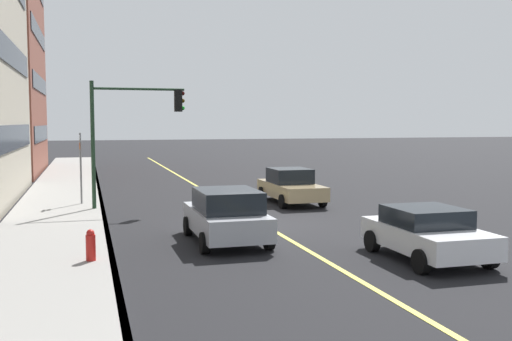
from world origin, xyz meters
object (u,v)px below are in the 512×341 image
(car_silver, at_px, (226,215))
(traffic_light_mast, at_px, (130,122))
(car_white, at_px, (427,232))
(street_sign_post, at_px, (81,164))
(car_tan, at_px, (291,186))
(fire_hydrant, at_px, (91,248))

(car_silver, xyz_separation_m, traffic_light_mast, (7.27, 2.25, 2.76))
(car_silver, distance_m, traffic_light_mast, 8.10)
(car_silver, height_order, traffic_light_mast, traffic_light_mast)
(car_white, bearing_deg, street_sign_post, 35.24)
(car_tan, bearing_deg, traffic_light_mast, 92.75)
(car_white, bearing_deg, fire_hydrant, 78.94)
(car_silver, relative_size, street_sign_post, 1.33)
(car_white, height_order, car_tan, car_tan)
(fire_hydrant, bearing_deg, car_silver, -63.89)
(car_silver, bearing_deg, fire_hydrant, 116.11)
(car_white, height_order, fire_hydrant, car_white)
(traffic_light_mast, bearing_deg, car_white, -147.91)
(car_silver, distance_m, street_sign_post, 9.86)
(car_white, distance_m, street_sign_post, 15.26)
(street_sign_post, bearing_deg, car_white, -144.76)
(car_silver, height_order, car_tan, car_silver)
(car_tan, distance_m, street_sign_post, 9.10)
(car_white, distance_m, car_tan, 11.18)
(car_white, bearing_deg, traffic_light_mast, 32.09)
(car_tan, xyz_separation_m, street_sign_post, (1.24, 8.95, 1.09))
(car_silver, distance_m, car_tan, 8.95)
(car_tan, xyz_separation_m, traffic_light_mast, (-0.33, 6.97, 2.83))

